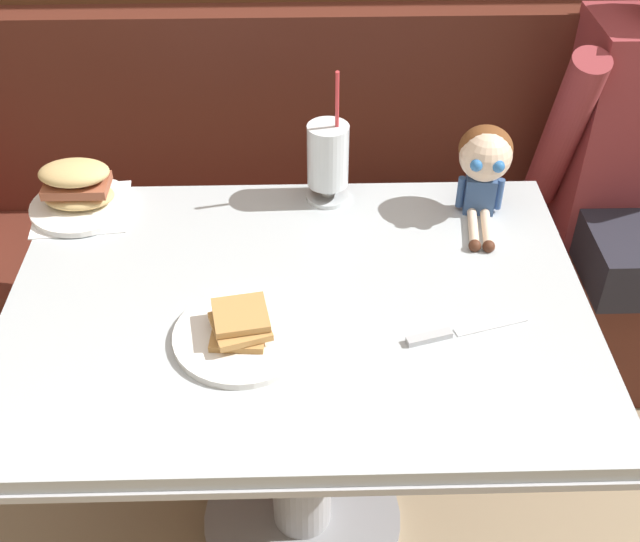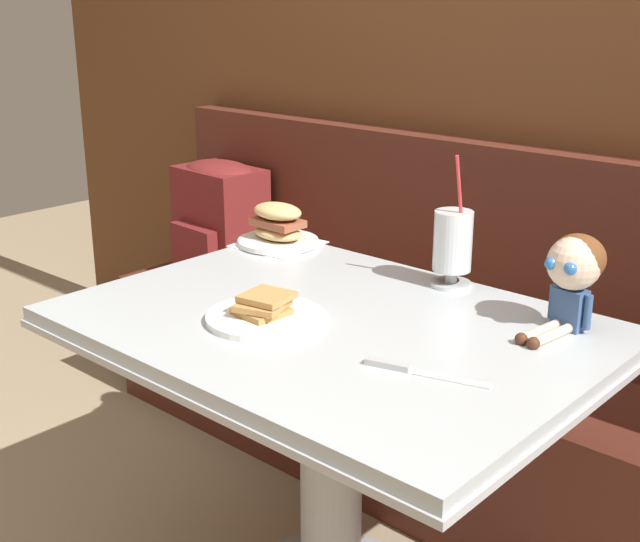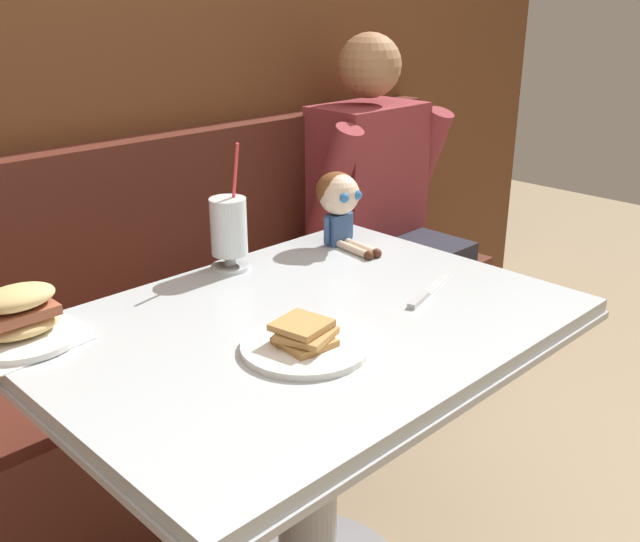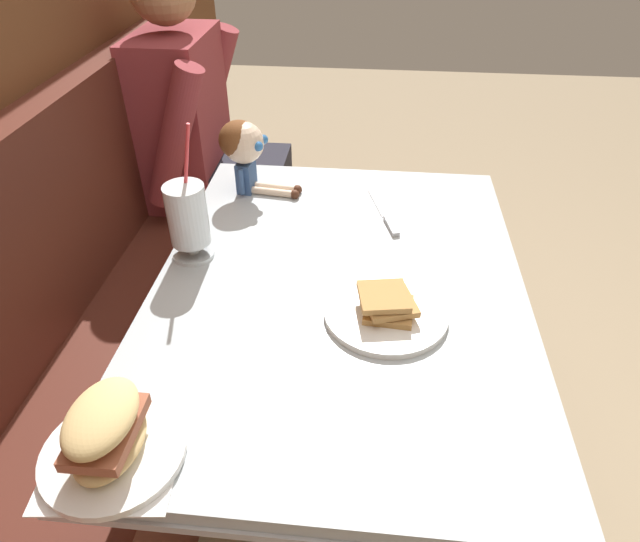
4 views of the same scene
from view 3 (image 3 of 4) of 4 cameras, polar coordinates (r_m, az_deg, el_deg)
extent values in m
cube|color=brown|center=(2.11, -18.36, 15.21)|extent=(4.40, 0.08, 2.40)
cube|color=#512319|center=(2.19, -11.95, -11.27)|extent=(2.60, 0.48, 0.45)
cube|color=#512319|center=(2.13, -15.79, 2.35)|extent=(2.60, 0.10, 0.55)
cube|color=#B2BCC1|center=(1.53, -1.13, -4.28)|extent=(1.10, 0.80, 0.03)
cube|color=#B7BABF|center=(1.54, -1.12, -5.05)|extent=(1.11, 0.81, 0.02)
cylinder|color=#A5A8AD|center=(1.72, -1.04, -15.13)|extent=(0.14, 0.14, 0.65)
cylinder|color=white|center=(1.40, -1.17, -5.95)|extent=(0.25, 0.25, 0.01)
cube|color=#B78447|center=(1.38, -1.21, -5.59)|extent=(0.10, 0.10, 0.01)
cube|color=#B78447|center=(1.38, -1.09, -5.01)|extent=(0.12, 0.12, 0.01)
cube|color=#B78447|center=(1.38, -1.45, -4.27)|extent=(0.11, 0.11, 0.01)
cylinder|color=silver|center=(1.81, -7.05, 0.34)|extent=(0.10, 0.10, 0.01)
cylinder|color=silver|center=(1.80, -7.08, 0.93)|extent=(0.03, 0.03, 0.03)
cylinder|color=silver|center=(1.77, -7.20, 3.51)|extent=(0.09, 0.09, 0.14)
cylinder|color=brown|center=(1.77, -7.19, 3.16)|extent=(0.08, 0.08, 0.12)
cylinder|color=#DB383D|center=(1.75, -6.76, 6.59)|extent=(0.01, 0.05, 0.22)
cube|color=white|center=(1.54, -22.31, -5.11)|extent=(0.22, 0.22, 0.00)
cylinder|color=white|center=(1.54, -22.35, -4.85)|extent=(0.22, 0.22, 0.01)
ellipsoid|color=tan|center=(1.53, -22.48, -4.02)|extent=(0.15, 0.10, 0.04)
cube|color=#995138|center=(1.52, -22.62, -3.06)|extent=(0.14, 0.09, 0.02)
ellipsoid|color=tan|center=(1.51, -22.79, -1.95)|extent=(0.15, 0.10, 0.04)
cube|color=silver|center=(1.72, 9.25, -0.99)|extent=(0.14, 0.06, 0.00)
cube|color=#B2B5BA|center=(1.61, 7.74, -2.28)|extent=(0.09, 0.04, 0.01)
cube|color=#385689|center=(1.96, 1.48, 3.31)|extent=(0.07, 0.05, 0.08)
sphere|color=beige|center=(1.93, 1.50, 6.07)|extent=(0.11, 0.11, 0.11)
ellipsoid|color=brown|center=(1.93, 1.28, 6.37)|extent=(0.12, 0.12, 0.10)
sphere|color=#2D6BB2|center=(1.88, 1.92, 5.77)|extent=(0.03, 0.03, 0.03)
sphere|color=#2D6BB2|center=(1.90, 2.94, 5.99)|extent=(0.03, 0.03, 0.03)
cylinder|color=beige|center=(1.90, 2.66, 1.71)|extent=(0.03, 0.12, 0.02)
cylinder|color=beige|center=(1.92, 3.30, 1.88)|extent=(0.03, 0.12, 0.02)
sphere|color=#4C2819|center=(1.86, 3.85, 1.22)|extent=(0.03, 0.03, 0.03)
sphere|color=#4C2819|center=(1.87, 4.50, 1.40)|extent=(0.03, 0.03, 0.03)
cylinder|color=#385689|center=(1.93, 0.53, 3.20)|extent=(0.02, 0.02, 0.07)
cylinder|color=#385689|center=(1.98, 2.40, 3.65)|extent=(0.02, 0.02, 0.07)
cube|color=maroon|center=(2.53, 3.70, 6.45)|extent=(0.38, 0.24, 0.58)
sphere|color=#9E704C|center=(2.46, 3.93, 15.85)|extent=(0.21, 0.21, 0.21)
cube|color=#23232D|center=(2.49, 6.66, 0.76)|extent=(0.34, 0.36, 0.14)
cylinder|color=maroon|center=(2.33, 0.83, 5.92)|extent=(0.09, 0.25, 0.48)
cylinder|color=maroon|center=(2.66, 7.86, 7.70)|extent=(0.09, 0.25, 0.48)
camera|label=1|loc=(1.03, 61.23, 31.38)|focal=44.54mm
camera|label=2|loc=(2.04, 54.04, 13.12)|focal=47.14mm
camera|label=4|loc=(0.96, -48.18, 20.51)|focal=31.09mm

